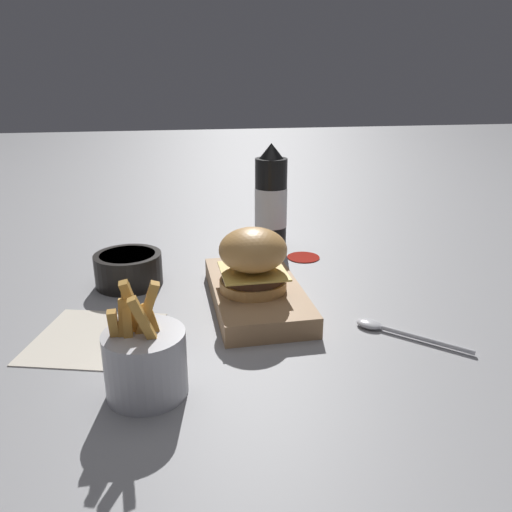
# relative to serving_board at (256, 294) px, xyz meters

# --- Properties ---
(ground_plane) EXTENTS (6.00, 6.00, 0.00)m
(ground_plane) POSITION_rel_serving_board_xyz_m (-0.01, 0.01, -0.02)
(ground_plane) COLOR gray
(serving_board) EXTENTS (0.28, 0.14, 0.03)m
(serving_board) POSITION_rel_serving_board_xyz_m (0.00, 0.00, 0.00)
(serving_board) COLOR #A37A51
(serving_board) RESTS_ON ground_plane
(burger) EXTENTS (0.11, 0.11, 0.10)m
(burger) POSITION_rel_serving_board_xyz_m (-0.02, 0.01, 0.07)
(burger) COLOR tan
(burger) RESTS_ON serving_board
(ketchup_bottle) EXTENTS (0.07, 0.07, 0.23)m
(ketchup_bottle) POSITION_rel_serving_board_xyz_m (0.27, -0.08, 0.09)
(ketchup_bottle) COLOR black
(ketchup_bottle) RESTS_ON ground_plane
(fries_basket) EXTENTS (0.10, 0.10, 0.15)m
(fries_basket) POSITION_rel_serving_board_xyz_m (-0.22, 0.18, 0.03)
(fries_basket) COLOR #B7B7BC
(fries_basket) RESTS_ON ground_plane
(side_bowl) EXTENTS (0.12, 0.12, 0.06)m
(side_bowl) POSITION_rel_serving_board_xyz_m (0.12, 0.21, 0.01)
(side_bowl) COLOR black
(side_bowl) RESTS_ON ground_plane
(spoon) EXTENTS (0.13, 0.13, 0.01)m
(spoon) POSITION_rel_serving_board_xyz_m (-0.14, -0.17, -0.01)
(spoon) COLOR silver
(spoon) RESTS_ON ground_plane
(ketchup_puddle) EXTENTS (0.07, 0.07, 0.00)m
(ketchup_puddle) POSITION_rel_serving_board_xyz_m (0.20, -0.14, -0.01)
(ketchup_puddle) COLOR #B21E14
(ketchup_puddle) RESTS_ON ground_plane
(parchment_square) EXTENTS (0.21, 0.21, 0.00)m
(parchment_square) POSITION_rel_serving_board_xyz_m (-0.07, 0.25, -0.02)
(parchment_square) COLOR beige
(parchment_square) RESTS_ON ground_plane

